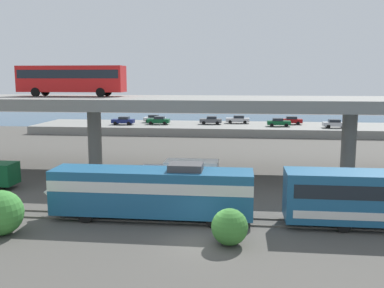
{
  "coord_description": "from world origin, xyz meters",
  "views": [
    {
      "loc": [
        2.43,
        -25.82,
        10.24
      ],
      "look_at": [
        -2.57,
        18.27,
        3.37
      ],
      "focal_mm": 40.47,
      "sensor_mm": 36.0,
      "label": 1
    }
  ],
  "objects_px": {
    "parked_car_4": "(279,122)",
    "train_locomotive": "(142,190)",
    "parked_car_7": "(335,124)",
    "parked_car_2": "(159,120)",
    "transit_bus_on_overpass": "(71,78)",
    "service_truck_west": "(182,176)",
    "parked_car_1": "(211,120)",
    "parked_car_0": "(290,120)",
    "parked_car_5": "(123,121)",
    "parked_car_6": "(154,119)",
    "parked_car_3": "(238,119)"
  },
  "relations": [
    {
      "from": "parked_car_7",
      "to": "parked_car_1",
      "type": "bearing_deg",
      "value": 170.32
    },
    {
      "from": "service_truck_west",
      "to": "parked_car_1",
      "type": "xyz_separation_m",
      "value": [
        -0.52,
        44.66,
        0.56
      ]
    },
    {
      "from": "parked_car_4",
      "to": "parked_car_2",
      "type": "bearing_deg",
      "value": 177.32
    },
    {
      "from": "parked_car_5",
      "to": "parked_car_0",
      "type": "bearing_deg",
      "value": -172.63
    },
    {
      "from": "parked_car_4",
      "to": "parked_car_6",
      "type": "relative_size",
      "value": 0.99
    },
    {
      "from": "parked_car_1",
      "to": "parked_car_2",
      "type": "xyz_separation_m",
      "value": [
        -9.82,
        -1.36,
        -0.0
      ]
    },
    {
      "from": "parked_car_3",
      "to": "parked_car_5",
      "type": "relative_size",
      "value": 1.08
    },
    {
      "from": "service_truck_west",
      "to": "parked_car_0",
      "type": "xyz_separation_m",
      "value": [
        14.4,
        46.05,
        0.56
      ]
    },
    {
      "from": "parked_car_2",
      "to": "transit_bus_on_overpass",
      "type": "bearing_deg",
      "value": 83.8
    },
    {
      "from": "train_locomotive",
      "to": "parked_car_5",
      "type": "bearing_deg",
      "value": -73.06
    },
    {
      "from": "transit_bus_on_overpass",
      "to": "parked_car_2",
      "type": "relative_size",
      "value": 2.85
    },
    {
      "from": "service_truck_west",
      "to": "parked_car_5",
      "type": "bearing_deg",
      "value": -68.15
    },
    {
      "from": "parked_car_0",
      "to": "parked_car_4",
      "type": "bearing_deg",
      "value": 56.38
    },
    {
      "from": "parked_car_3",
      "to": "parked_car_0",
      "type": "bearing_deg",
      "value": 175.69
    },
    {
      "from": "parked_car_5",
      "to": "parked_car_7",
      "type": "bearing_deg",
      "value": 178.35
    },
    {
      "from": "parked_car_4",
      "to": "parked_car_6",
      "type": "height_order",
      "value": "same"
    },
    {
      "from": "parked_car_0",
      "to": "parked_car_7",
      "type": "relative_size",
      "value": 1.02
    },
    {
      "from": "service_truck_west",
      "to": "parked_car_3",
      "type": "height_order",
      "value": "service_truck_west"
    },
    {
      "from": "parked_car_5",
      "to": "parked_car_6",
      "type": "height_order",
      "value": "same"
    },
    {
      "from": "train_locomotive",
      "to": "parked_car_7",
      "type": "bearing_deg",
      "value": -116.14
    },
    {
      "from": "parked_car_7",
      "to": "service_truck_west",
      "type": "bearing_deg",
      "value": -117.77
    },
    {
      "from": "parked_car_7",
      "to": "train_locomotive",
      "type": "bearing_deg",
      "value": -116.14
    },
    {
      "from": "parked_car_7",
      "to": "parked_car_5",
      "type": "bearing_deg",
      "value": 178.35
    },
    {
      "from": "parked_car_2",
      "to": "service_truck_west",
      "type": "bearing_deg",
      "value": 103.43
    },
    {
      "from": "parked_car_6",
      "to": "parked_car_2",
      "type": "bearing_deg",
      "value": -65.32
    },
    {
      "from": "parked_car_1",
      "to": "transit_bus_on_overpass",
      "type": "bearing_deg",
      "value": 68.63
    },
    {
      "from": "service_truck_west",
      "to": "parked_car_0",
      "type": "bearing_deg",
      "value": -107.36
    },
    {
      "from": "service_truck_west",
      "to": "parked_car_3",
      "type": "xyz_separation_m",
      "value": [
        4.52,
        46.79,
        0.56
      ]
    },
    {
      "from": "parked_car_0",
      "to": "parked_car_7",
      "type": "distance_m",
      "value": 8.8
    },
    {
      "from": "parked_car_4",
      "to": "parked_car_7",
      "type": "xyz_separation_m",
      "value": [
        9.65,
        -1.36,
        0.0
      ]
    },
    {
      "from": "parked_car_1",
      "to": "parked_car_7",
      "type": "xyz_separation_m",
      "value": [
        22.06,
        -3.76,
        -0.0
      ]
    },
    {
      "from": "train_locomotive",
      "to": "parked_car_0",
      "type": "distance_m",
      "value": 55.44
    },
    {
      "from": "service_truck_west",
      "to": "parked_car_2",
      "type": "relative_size",
      "value": 1.62
    },
    {
      "from": "train_locomotive",
      "to": "parked_car_1",
      "type": "distance_m",
      "value": 51.61
    },
    {
      "from": "train_locomotive",
      "to": "service_truck_west",
      "type": "xyz_separation_m",
      "value": [
        1.94,
        6.93,
        -0.56
      ]
    },
    {
      "from": "transit_bus_on_overpass",
      "to": "parked_car_4",
      "type": "distance_m",
      "value": 41.73
    },
    {
      "from": "parked_car_1",
      "to": "parked_car_3",
      "type": "distance_m",
      "value": 5.47
    },
    {
      "from": "service_truck_west",
      "to": "parked_car_0",
      "type": "relative_size",
      "value": 1.55
    },
    {
      "from": "parked_car_1",
      "to": "parked_car_6",
      "type": "xyz_separation_m",
      "value": [
        -11.26,
        1.79,
        -0.0
      ]
    },
    {
      "from": "service_truck_west",
      "to": "parked_car_4",
      "type": "distance_m",
      "value": 43.91
    },
    {
      "from": "parked_car_2",
      "to": "parked_car_3",
      "type": "height_order",
      "value": "same"
    },
    {
      "from": "train_locomotive",
      "to": "service_truck_west",
      "type": "height_order",
      "value": "train_locomotive"
    },
    {
      "from": "parked_car_4",
      "to": "parked_car_7",
      "type": "height_order",
      "value": "same"
    },
    {
      "from": "parked_car_4",
      "to": "train_locomotive",
      "type": "bearing_deg",
      "value": -105.69
    },
    {
      "from": "transit_bus_on_overpass",
      "to": "service_truck_west",
      "type": "relative_size",
      "value": 1.76
    },
    {
      "from": "service_truck_west",
      "to": "parked_car_1",
      "type": "distance_m",
      "value": 44.67
    },
    {
      "from": "parked_car_2",
      "to": "parked_car_3",
      "type": "bearing_deg",
      "value": -166.79
    },
    {
      "from": "transit_bus_on_overpass",
      "to": "parked_car_0",
      "type": "xyz_separation_m",
      "value": [
        28.31,
        35.6,
        -7.97
      ]
    },
    {
      "from": "train_locomotive",
      "to": "parked_car_6",
      "type": "xyz_separation_m",
      "value": [
        -9.85,
        53.38,
        0.01
      ]
    },
    {
      "from": "parked_car_2",
      "to": "train_locomotive",
      "type": "bearing_deg",
      "value": 99.5
    }
  ]
}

